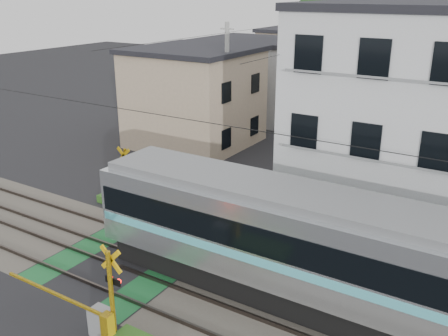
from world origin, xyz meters
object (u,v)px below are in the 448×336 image
Objects in this scene: apartment_block at (425,119)px; pedestrian at (356,103)px; crossing_signal_far at (136,197)px; crossing_signal_near at (102,317)px.

pedestrian is at bearing 114.77° from apartment_block.
crossing_signal_far is 2.90× the size of pedestrian.
crossing_signal_near is 14.95m from apartment_block.
apartment_block reaches higher than crossing_signal_near.
apartment_block is 6.25× the size of pedestrian.
crossing_signal_far is (-5.17, 7.31, 0.00)m from crossing_signal_near.
crossing_signal_far is 13.14m from apartment_block.
crossing_signal_near is at bearing 76.03° from pedestrian.
crossing_signal_near is at bearing -114.22° from apartment_block.
crossing_signal_near is 32.15m from pedestrian.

